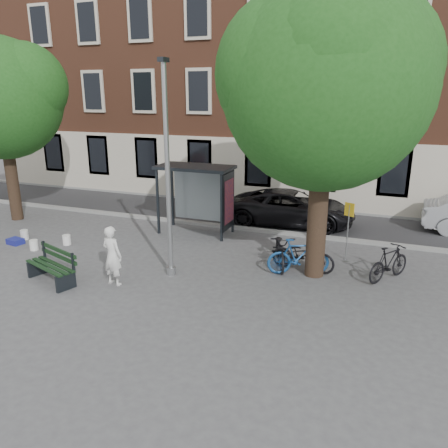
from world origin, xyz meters
The scene contains 20 objects.
ground centered at (0.00, 0.00, 0.00)m, with size 90.00×90.00×0.00m, color #4C4C4F.
road centered at (0.00, 7.00, 0.01)m, with size 40.00×4.00×0.01m, color #28282B.
curb_near centered at (0.00, 5.00, 0.06)m, with size 40.00×0.25×0.12m, color gray.
curb_far centered at (0.00, 9.00, 0.06)m, with size 40.00×0.25×0.12m, color gray.
building_row centered at (0.00, 13.00, 7.00)m, with size 30.00×8.00×14.00m, color brown.
lamppost centered at (0.00, 0.00, 2.78)m, with size 0.28×0.35×6.11m.
tree_right centered at (4.01, 1.38, 5.62)m, with size 5.76×5.60×8.20m.
bus_shelter centered at (-0.61, 4.11, 1.92)m, with size 2.85×1.45×2.62m.
painter centered at (-1.20, -1.19, 0.86)m, with size 0.63×0.41×1.72m, color white.
bench centered at (-2.93, -1.67, 0.44)m, with size 1.93×1.16×0.95m.
bike_a centered at (3.61, 1.71, 0.51)m, with size 0.68×1.94×1.02m, color black.
bike_b centered at (3.53, 1.38, 0.56)m, with size 0.52×1.86×1.11m, color #1A4C8F.
bike_c centered at (2.88, 1.83, 0.55)m, with size 0.73×2.10×1.11m, color black.
bike_d centered at (6.06, 1.90, 0.52)m, with size 0.49×1.75×1.05m, color black.
car_dark centered at (2.20, 6.44, 0.71)m, with size 2.35×5.09×1.42m, color black.
blue_crate centered at (-6.53, 0.46, 0.10)m, with size 0.55×0.40×0.20m, color navy.
bucket_a centered at (-6.61, 0.98, 0.18)m, with size 0.28×0.28×0.36m, color white.
bucket_b centered at (-5.43, 0.21, 0.18)m, with size 0.28×0.28×0.36m, color white.
bucket_c centered at (-4.75, 1.06, 0.18)m, with size 0.28×0.28×0.36m, color white.
notice_sign centered at (4.75, 3.13, 1.38)m, with size 0.31×0.16×1.90m.
Camera 1 is at (5.79, -10.74, 5.21)m, focal length 35.00 mm.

